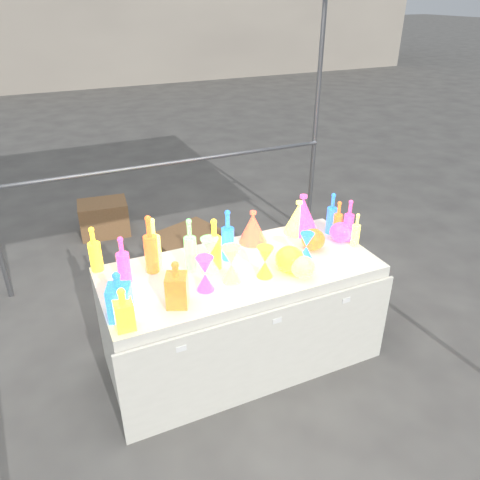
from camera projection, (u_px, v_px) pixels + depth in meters
name	position (u px, v px, depth m)	size (l,w,h in m)	color
ground	(240.00, 355.00, 3.40)	(80.00, 80.00, 0.00)	slate
display_table	(241.00, 314.00, 3.22)	(1.84, 0.83, 0.75)	silver
cardboard_box_closed	(104.00, 218.00, 5.02)	(0.50, 0.36, 0.36)	olive
cardboard_box_flat	(185.00, 236.00, 4.97)	(0.71, 0.51, 0.06)	olive
bottle_0	(94.00, 249.00, 2.95)	(0.08, 0.08, 0.31)	#F34716
bottle_2	(150.00, 244.00, 2.91)	(0.09, 0.09, 0.39)	orange
bottle_3	(123.00, 259.00, 2.83)	(0.08, 0.08, 0.31)	blue
bottle_4	(154.00, 243.00, 2.96)	(0.08, 0.08, 0.35)	teal
bottle_5	(190.00, 245.00, 2.93)	(0.08, 0.08, 0.36)	#D62ACE
bottle_6	(214.00, 244.00, 2.96)	(0.09, 0.09, 0.35)	#F34716
bottle_7	(228.00, 235.00, 3.06)	(0.08, 0.08, 0.36)	#1A9143
decanter_0	(123.00, 308.00, 2.44)	(0.10, 0.10, 0.25)	#F34716
decanter_1	(176.00, 284.00, 2.62)	(0.12, 0.12, 0.29)	orange
decanter_2	(119.00, 296.00, 2.51)	(0.12, 0.12, 0.29)	#1A9143
hourglass_1	(205.00, 274.00, 2.77)	(0.11, 0.11, 0.22)	blue
hourglass_2	(231.00, 264.00, 2.85)	(0.12, 0.12, 0.23)	teal
hourglass_3	(210.00, 255.00, 2.95)	(0.12, 0.12, 0.23)	#D62ACE
hourglass_4	(265.00, 262.00, 2.90)	(0.10, 0.10, 0.21)	#F34716
hourglass_5	(306.00, 246.00, 3.09)	(0.10, 0.10, 0.19)	#1A9143
globe_0	(290.00, 260.00, 2.98)	(0.19, 0.19, 0.15)	#F34716
globe_1	(303.00, 268.00, 2.91)	(0.16, 0.16, 0.12)	teal
globe_2	(313.00, 240.00, 3.23)	(0.17, 0.17, 0.13)	orange
globe_3	(341.00, 233.00, 3.34)	(0.16, 0.16, 0.13)	blue
lampshade_1	(253.00, 227.00, 3.30)	(0.20, 0.20, 0.24)	yellow
lampshade_2	(302.00, 213.00, 3.43)	(0.25, 0.25, 0.29)	blue
lampshade_3	(298.00, 217.00, 3.43)	(0.21, 0.21, 0.25)	teal
bottle_8	(332.00, 213.00, 3.40)	(0.07, 0.07, 0.32)	#1A9143
bottle_9	(338.00, 219.00, 3.35)	(0.06, 0.06, 0.28)	orange
bottle_10	(349.00, 220.00, 3.31)	(0.07, 0.07, 0.31)	blue
bottle_11	(356.00, 230.00, 3.25)	(0.06, 0.06, 0.25)	teal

